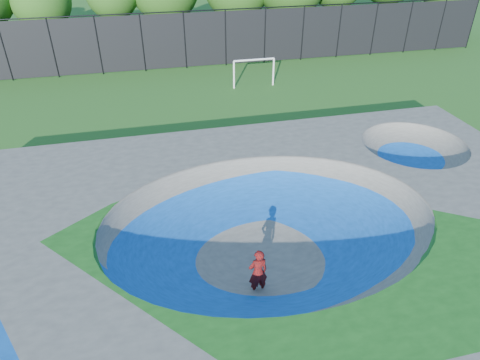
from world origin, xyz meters
name	(u,v)px	position (x,y,z in m)	size (l,w,h in m)	color
ground	(268,252)	(0.00, 0.00, 0.00)	(120.00, 120.00, 0.00)	#25601A
skate_deck	(269,235)	(0.00, 0.00, 0.75)	(22.00, 14.00, 1.50)	gray
skater	(258,272)	(-0.83, -1.67, 0.82)	(0.60, 0.39, 1.64)	#AE110D
skateboard	(257,292)	(-0.83, -1.67, 0.03)	(0.78, 0.22, 0.05)	black
soccer_goal	(254,68)	(3.81, 15.95, 1.27)	(2.80, 0.12, 1.84)	white
fence	(185,39)	(0.00, 21.00, 2.10)	(48.09, 0.09, 4.04)	black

